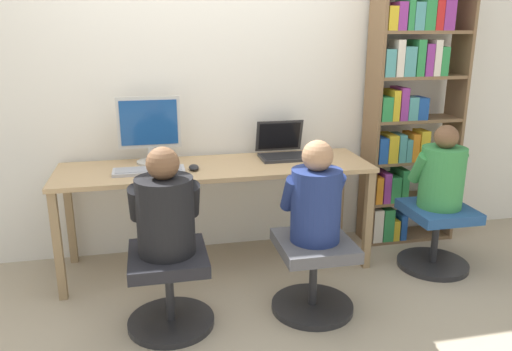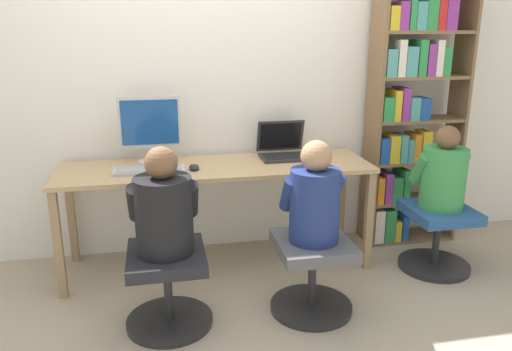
% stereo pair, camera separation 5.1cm
% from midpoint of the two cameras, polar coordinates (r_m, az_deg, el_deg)
% --- Properties ---
extents(ground_plane, '(14.00, 14.00, 0.00)m').
position_cam_midpoint_polar(ground_plane, '(3.40, -3.20, -12.29)').
color(ground_plane, tan).
extents(wall_back, '(10.00, 0.05, 2.60)m').
position_cam_midpoint_polar(wall_back, '(3.67, -5.07, 11.16)').
color(wall_back, white).
rests_on(wall_back, ground_plane).
extents(desk, '(2.12, 0.61, 0.74)m').
position_cam_midpoint_polar(desk, '(3.43, -4.11, -0.01)').
color(desk, tan).
rests_on(desk, ground_plane).
extents(desktop_monitor, '(0.42, 0.20, 0.46)m').
position_cam_midpoint_polar(desktop_monitor, '(3.50, -11.59, 5.25)').
color(desktop_monitor, beige).
rests_on(desktop_monitor, desk).
extents(laptop, '(0.35, 0.31, 0.25)m').
position_cam_midpoint_polar(laptop, '(3.62, 3.57, 2.93)').
color(laptop, '#2D2D30').
rests_on(laptop, desk).
extents(keyboard, '(0.46, 0.17, 0.03)m').
position_cam_midpoint_polar(keyboard, '(3.31, -11.68, 0.61)').
color(keyboard, '#B2B2B7').
rests_on(keyboard, desk).
extents(computer_mouse_by_keyboard, '(0.07, 0.11, 0.03)m').
position_cam_midpoint_polar(computer_mouse_by_keyboard, '(3.32, -6.66, 0.95)').
color(computer_mouse_by_keyboard, black).
rests_on(computer_mouse_by_keyboard, desk).
extents(office_chair_left, '(0.49, 0.49, 0.45)m').
position_cam_midpoint_polar(office_chair_left, '(2.91, -9.55, -12.04)').
color(office_chair_left, '#262628').
rests_on(office_chair_left, ground_plane).
extents(office_chair_right, '(0.49, 0.49, 0.45)m').
position_cam_midpoint_polar(office_chair_right, '(3.03, 6.94, -10.71)').
color(office_chair_right, '#262628').
rests_on(office_chair_right, ground_plane).
extents(person_at_monitor, '(0.38, 0.32, 0.59)m').
position_cam_midpoint_polar(person_at_monitor, '(2.73, -9.99, -3.76)').
color(person_at_monitor, black).
rests_on(person_at_monitor, office_chair_left).
extents(person_at_laptop, '(0.35, 0.30, 0.59)m').
position_cam_midpoint_polar(person_at_laptop, '(2.85, 7.22, -2.64)').
color(person_at_laptop, navy).
rests_on(person_at_laptop, office_chair_right).
extents(bookshelf, '(0.72, 0.27, 1.94)m').
position_cam_midpoint_polar(bookshelf, '(3.95, 17.41, 6.72)').
color(bookshelf, brown).
rests_on(bookshelf, ground_plane).
extents(office_chair_side, '(0.49, 0.49, 0.45)m').
position_cam_midpoint_polar(office_chair_side, '(3.73, 20.35, -6.25)').
color(office_chair_side, '#262628').
rests_on(office_chair_side, ground_plane).
extents(person_near_shelf, '(0.36, 0.30, 0.57)m').
position_cam_midpoint_polar(person_near_shelf, '(3.60, 21.00, 0.19)').
color(person_near_shelf, '#388C47').
rests_on(person_near_shelf, office_chair_side).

